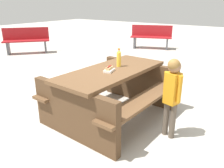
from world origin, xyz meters
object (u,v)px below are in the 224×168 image
at_px(soda_bottle, 119,58).
at_px(park_bench_mid, 151,36).
at_px(picnic_table, 112,89).
at_px(hotdog_tray, 109,69).
at_px(child_in_coat, 172,89).
at_px(park_bench_far, 26,40).

relative_size(soda_bottle, park_bench_mid, 0.18).
distance_m(picnic_table, hotdog_tray, 0.35).
bearing_deg(child_in_coat, park_bench_mid, -151.42).
relative_size(hotdog_tray, park_bench_mid, 0.13).
bearing_deg(soda_bottle, park_bench_mid, -159.06).
height_order(child_in_coat, park_bench_far, child_in_coat).
bearing_deg(child_in_coat, park_bench_far, -109.06).
distance_m(soda_bottle, park_bench_far, 5.37).
relative_size(soda_bottle, park_bench_far, 0.20).
relative_size(child_in_coat, park_bench_far, 0.74).
bearing_deg(park_bench_mid, child_in_coat, 28.58).
bearing_deg(park_bench_far, hotdog_tray, 67.10).
relative_size(picnic_table, park_bench_far, 1.32).
xyz_separation_m(hotdog_tray, park_bench_mid, (-5.36, -1.98, -0.33)).
bearing_deg(soda_bottle, hotdog_tray, 6.87).
bearing_deg(hotdog_tray, park_bench_mid, -159.78).
bearing_deg(park_bench_mid, hotdog_tray, 20.22).
xyz_separation_m(picnic_table, child_in_coat, (0.03, 0.93, 0.22)).
bearing_deg(child_in_coat, soda_bottle, -103.05).
bearing_deg(soda_bottle, child_in_coat, 76.95).
xyz_separation_m(park_bench_mid, park_bench_far, (3.23, -3.08, 0.00)).
bearing_deg(hotdog_tray, soda_bottle, -173.13).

